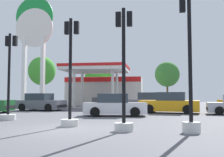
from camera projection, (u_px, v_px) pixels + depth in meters
name	position (u px, v px, depth m)	size (l,w,h in m)	color
ground_plane	(66.00, 129.00, 10.49)	(90.00, 90.00, 0.00)	#56565B
gas_station	(105.00, 89.00, 35.57)	(10.01, 11.97, 4.74)	beige
station_pole_sign	(34.00, 35.00, 31.73)	(4.70, 0.56, 13.30)	white
car_0	(115.00, 106.00, 17.25)	(4.22, 2.23, 1.45)	black
car_1	(41.00, 103.00, 23.33)	(4.47, 2.47, 1.52)	black
car_4	(152.00, 102.00, 24.85)	(4.77, 2.67, 1.61)	black
car_6	(170.00, 104.00, 20.00)	(4.67, 2.58, 1.58)	black
traffic_signal_0	(9.00, 92.00, 14.42)	(0.83, 0.83, 4.77)	silver
traffic_signal_1	(190.00, 89.00, 9.53)	(0.65, 0.68, 5.14)	silver
traffic_signal_2	(70.00, 88.00, 11.59)	(0.76, 0.76, 4.78)	silver
traffic_signal_3	(124.00, 86.00, 10.01)	(0.72, 0.72, 4.71)	silver
tree_0	(42.00, 71.00, 43.50)	(4.46, 4.46, 7.76)	brown
tree_1	(99.00, 77.00, 41.49)	(4.53, 4.53, 6.15)	brown
tree_2	(167.00, 74.00, 40.20)	(3.75, 3.75, 6.47)	brown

